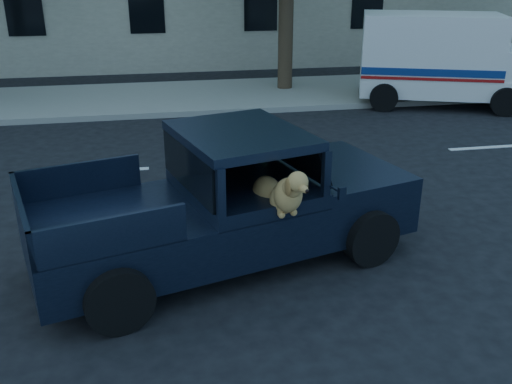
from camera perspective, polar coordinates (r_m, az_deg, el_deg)
The scene contains 5 objects.
ground at distance 8.34m, azimuth -15.89°, elevation -5.98°, with size 120.00×120.00×0.00m, color black.
far_sidewalk at distance 17.00m, azimuth -13.65°, elevation 8.95°, with size 60.00×4.00×0.15m, color gray.
lane_stripes at distance 11.46m, azimuth -4.66°, elevation 2.75°, with size 21.60×0.14×0.01m, color silver, non-canonical shape.
pickup_truck at distance 7.61m, azimuth -3.63°, elevation -2.83°, with size 5.36×3.27×1.80m.
mail_truck at distance 16.87m, azimuth 17.86°, elevation 11.90°, with size 4.92×3.50×2.46m.
Camera 1 is at (0.94, -7.35, 3.84)m, focal length 40.00 mm.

